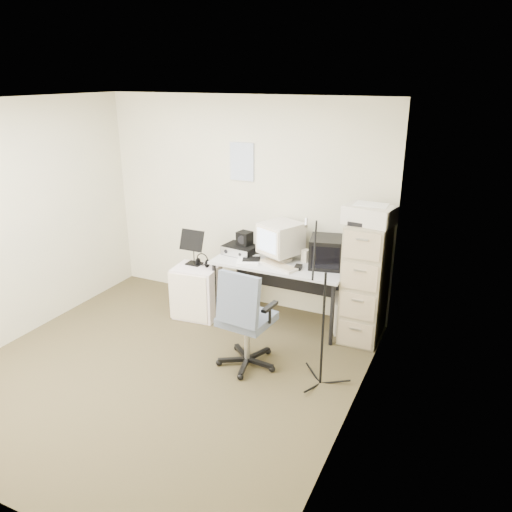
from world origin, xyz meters
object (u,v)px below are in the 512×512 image
at_px(filing_cabinet, 365,281).
at_px(side_cart, 197,292).
at_px(office_chair, 247,317).
at_px(desk, 281,291).

bearing_deg(filing_cabinet, side_cart, -169.95).
distance_m(filing_cabinet, side_cart, 1.94).
bearing_deg(office_chair, desk, 99.00).
relative_size(desk, side_cart, 2.44).
relative_size(office_chair, side_cart, 1.69).
distance_m(desk, side_cart, 0.98).
xyz_separation_m(filing_cabinet, desk, (-0.95, -0.03, -0.29)).
bearing_deg(filing_cabinet, desk, -178.19).
height_order(desk, side_cart, desk).
distance_m(filing_cabinet, office_chair, 1.38).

